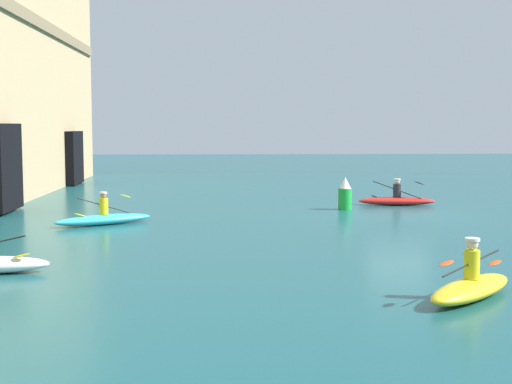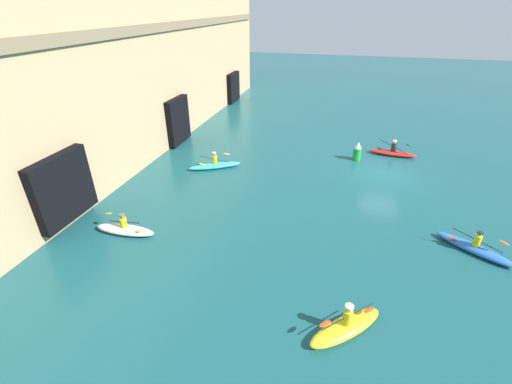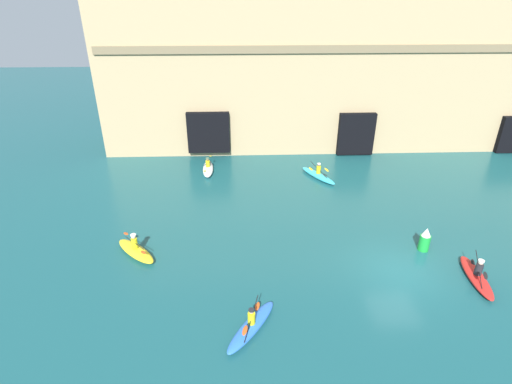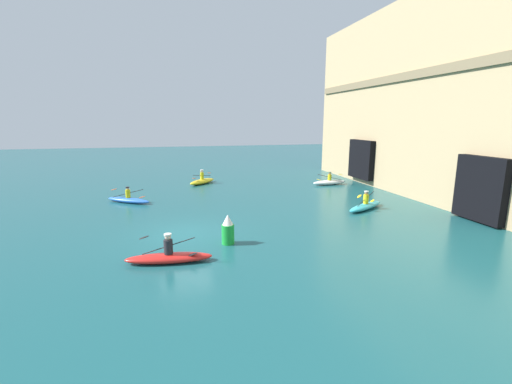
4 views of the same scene
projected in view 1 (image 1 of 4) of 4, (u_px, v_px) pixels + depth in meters
The scene contains 5 objects.
ground_plane at pixel (400, 215), 28.09m from camera, with size 120.00×120.00×0.00m, color #195156.
kayak_cyan at pixel (104, 218), 25.35m from camera, with size 2.44×3.46×1.17m.
kayak_red at pixel (397, 200), 31.54m from camera, with size 1.11×3.43×1.18m.
kayak_yellow at pixel (471, 287), 14.49m from camera, with size 2.74×2.75×1.26m.
marker_buoy at pixel (345, 195), 29.85m from camera, with size 0.57×0.57×1.36m.
Camera 1 is at (-27.54, 7.16, 3.52)m, focal length 50.00 mm.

